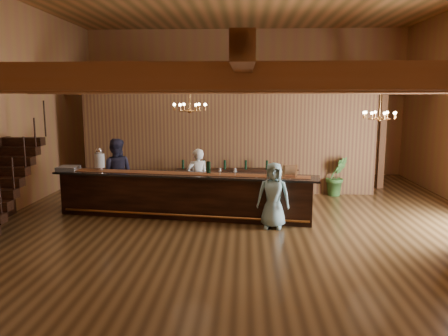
{
  "coord_description": "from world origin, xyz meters",
  "views": [
    {
      "loc": [
        0.02,
        -9.95,
        3.0
      ],
      "look_at": [
        -0.49,
        0.75,
        1.24
      ],
      "focal_mm": 35.0,
      "sensor_mm": 36.0,
      "label": 1
    }
  ],
  "objects_px": {
    "tasting_bar": "(184,195)",
    "beverage_dispenser": "(99,159)",
    "backbar_shelf": "(225,183)",
    "chandelier_left": "(190,107)",
    "floor_plant": "(337,176)",
    "bartender": "(198,179)",
    "chandelier_right": "(380,115)",
    "staff_second": "(116,173)",
    "raffle_drum": "(290,170)",
    "guest": "(273,195)"
  },
  "relations": [
    {
      "from": "tasting_bar",
      "to": "beverage_dispenser",
      "type": "xyz_separation_m",
      "value": [
        -2.22,
        0.36,
        0.83
      ]
    },
    {
      "from": "backbar_shelf",
      "to": "chandelier_left",
      "type": "xyz_separation_m",
      "value": [
        -0.76,
        -2.22,
        2.33
      ]
    },
    {
      "from": "chandelier_left",
      "to": "floor_plant",
      "type": "xyz_separation_m",
      "value": [
        4.16,
        2.44,
        -2.14
      ]
    },
    {
      "from": "beverage_dispenser",
      "to": "chandelier_left",
      "type": "bearing_deg",
      "value": -4.47
    },
    {
      "from": "beverage_dispenser",
      "to": "backbar_shelf",
      "type": "bearing_deg",
      "value": 32.87
    },
    {
      "from": "bartender",
      "to": "chandelier_left",
      "type": "bearing_deg",
      "value": 59.96
    },
    {
      "from": "beverage_dispenser",
      "to": "chandelier_left",
      "type": "distance_m",
      "value": 2.75
    },
    {
      "from": "chandelier_right",
      "to": "staff_second",
      "type": "xyz_separation_m",
      "value": [
        -6.79,
        0.45,
        -1.6
      ]
    },
    {
      "from": "raffle_drum",
      "to": "floor_plant",
      "type": "distance_m",
      "value": 3.55
    },
    {
      "from": "chandelier_left",
      "to": "chandelier_right",
      "type": "xyz_separation_m",
      "value": [
        4.68,
        0.23,
        -0.2
      ]
    },
    {
      "from": "tasting_bar",
      "to": "floor_plant",
      "type": "xyz_separation_m",
      "value": [
        4.32,
        2.61,
        0.04
      ]
    },
    {
      "from": "tasting_bar",
      "to": "backbar_shelf",
      "type": "relative_size",
      "value": 2.28
    },
    {
      "from": "chandelier_right",
      "to": "floor_plant",
      "type": "bearing_deg",
      "value": 103.2
    },
    {
      "from": "staff_second",
      "to": "guest",
      "type": "bearing_deg",
      "value": 151.69
    },
    {
      "from": "tasting_bar",
      "to": "beverage_dispenser",
      "type": "bearing_deg",
      "value": 178.62
    },
    {
      "from": "backbar_shelf",
      "to": "guest",
      "type": "xyz_separation_m",
      "value": [
        1.26,
        -3.2,
        0.35
      ]
    },
    {
      "from": "beverage_dispenser",
      "to": "staff_second",
      "type": "height_order",
      "value": "staff_second"
    },
    {
      "from": "chandelier_right",
      "to": "floor_plant",
      "type": "height_order",
      "value": "chandelier_right"
    },
    {
      "from": "tasting_bar",
      "to": "floor_plant",
      "type": "distance_m",
      "value": 5.05
    },
    {
      "from": "guest",
      "to": "raffle_drum",
      "type": "bearing_deg",
      "value": 53.0
    },
    {
      "from": "guest",
      "to": "staff_second",
      "type": "bearing_deg",
      "value": 166.64
    },
    {
      "from": "backbar_shelf",
      "to": "chandelier_left",
      "type": "distance_m",
      "value": 3.31
    },
    {
      "from": "beverage_dispenser",
      "to": "raffle_drum",
      "type": "distance_m",
      "value": 4.87
    },
    {
      "from": "chandelier_right",
      "to": "floor_plant",
      "type": "relative_size",
      "value": 0.67
    },
    {
      "from": "tasting_bar",
      "to": "staff_second",
      "type": "xyz_separation_m",
      "value": [
        -1.95,
        0.86,
        0.38
      ]
    },
    {
      "from": "raffle_drum",
      "to": "backbar_shelf",
      "type": "bearing_deg",
      "value": 120.77
    },
    {
      "from": "beverage_dispenser",
      "to": "floor_plant",
      "type": "height_order",
      "value": "beverage_dispenser"
    },
    {
      "from": "tasting_bar",
      "to": "chandelier_right",
      "type": "bearing_deg",
      "value": 12.71
    },
    {
      "from": "staff_second",
      "to": "tasting_bar",
      "type": "bearing_deg",
      "value": 149.92
    },
    {
      "from": "backbar_shelf",
      "to": "floor_plant",
      "type": "bearing_deg",
      "value": -1.23
    },
    {
      "from": "floor_plant",
      "to": "beverage_dispenser",
      "type": "bearing_deg",
      "value": -161.01
    },
    {
      "from": "beverage_dispenser",
      "to": "chandelier_right",
      "type": "distance_m",
      "value": 7.15
    },
    {
      "from": "tasting_bar",
      "to": "staff_second",
      "type": "distance_m",
      "value": 2.17
    },
    {
      "from": "beverage_dispenser",
      "to": "staff_second",
      "type": "distance_m",
      "value": 0.72
    },
    {
      "from": "raffle_drum",
      "to": "floor_plant",
      "type": "height_order",
      "value": "raffle_drum"
    },
    {
      "from": "bartender",
      "to": "raffle_drum",
      "type": "bearing_deg",
      "value": 130.86
    },
    {
      "from": "beverage_dispenser",
      "to": "guest",
      "type": "xyz_separation_m",
      "value": [
        4.4,
        -1.17,
        -0.63
      ]
    },
    {
      "from": "backbar_shelf",
      "to": "floor_plant",
      "type": "distance_m",
      "value": 3.42
    },
    {
      "from": "beverage_dispenser",
      "to": "raffle_drum",
      "type": "xyz_separation_m",
      "value": [
        4.81,
        -0.77,
        -0.11
      ]
    },
    {
      "from": "beverage_dispenser",
      "to": "floor_plant",
      "type": "xyz_separation_m",
      "value": [
        6.54,
        2.25,
        -0.79
      ]
    },
    {
      "from": "raffle_drum",
      "to": "beverage_dispenser",
      "type": "bearing_deg",
      "value": 170.88
    },
    {
      "from": "backbar_shelf",
      "to": "floor_plant",
      "type": "xyz_separation_m",
      "value": [
        3.4,
        0.22,
        0.19
      ]
    },
    {
      "from": "raffle_drum",
      "to": "guest",
      "type": "distance_m",
      "value": 0.77
    },
    {
      "from": "bartender",
      "to": "floor_plant",
      "type": "xyz_separation_m",
      "value": [
        4.06,
        1.79,
        -0.22
      ]
    },
    {
      "from": "backbar_shelf",
      "to": "chandelier_right",
      "type": "xyz_separation_m",
      "value": [
        3.92,
        -1.98,
        2.14
      ]
    },
    {
      "from": "tasting_bar",
      "to": "beverage_dispenser",
      "type": "relative_size",
      "value": 11.15
    },
    {
      "from": "guest",
      "to": "floor_plant",
      "type": "xyz_separation_m",
      "value": [
        2.14,
        3.42,
        -0.16
      ]
    },
    {
      "from": "tasting_bar",
      "to": "chandelier_right",
      "type": "height_order",
      "value": "chandelier_right"
    },
    {
      "from": "tasting_bar",
      "to": "backbar_shelf",
      "type": "xyz_separation_m",
      "value": [
        0.92,
        2.39,
        -0.15
      ]
    },
    {
      "from": "staff_second",
      "to": "guest",
      "type": "distance_m",
      "value": 4.46
    }
  ]
}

